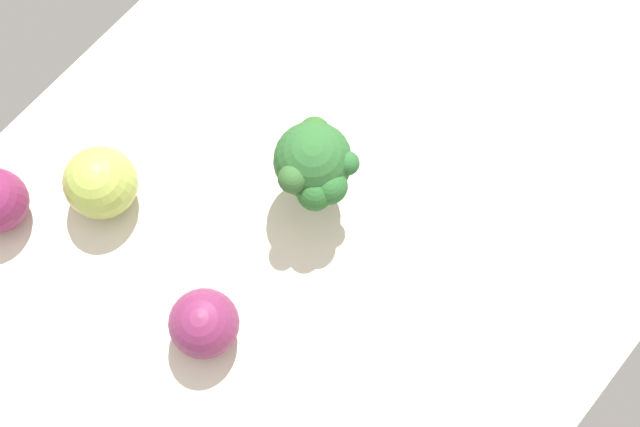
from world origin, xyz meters
TOP-DOWN VIEW (x-y plane):
  - tablecloth at (0.00, 0.00)cm, footprint 104.00×76.00cm
  - broccoli_head at (-2.62, -3.08)cm, footprint 10.03×10.07cm
  - red_onion_near_basket at (18.75, -1.12)cm, footprint 7.99×7.99cm
  - heirloom_tomato_green at (14.45, -21.68)cm, footprint 8.72×8.72cm

SIDE VIEW (x-z plane):
  - tablecloth at x=0.00cm, z-range 0.00..2.00cm
  - red_onion_near_basket at x=18.75cm, z-range 2.00..9.99cm
  - heirloom_tomato_green at x=14.45cm, z-range 2.00..10.72cm
  - broccoli_head at x=-2.62cm, z-range 3.64..16.36cm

